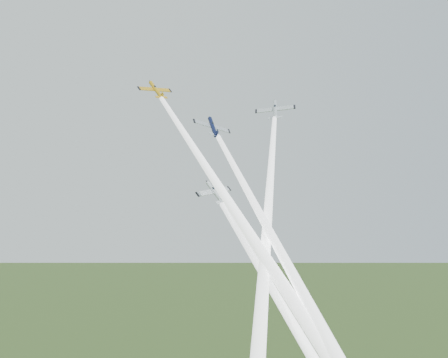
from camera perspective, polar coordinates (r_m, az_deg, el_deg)
plane_yellow at (r=118.79m, az=-6.91°, el=8.96°), size 9.88×8.85×6.58m
smoke_trail_yellow at (r=93.25m, az=0.88°, el=-2.94°), size 22.38×47.11×46.79m
plane_navy at (r=110.80m, az=-1.15°, el=5.31°), size 8.51×8.73×7.84m
smoke_trail_navy at (r=84.47m, az=7.30°, el=-10.14°), size 15.79×53.92×51.04m
plane_silver_right at (r=121.68m, az=5.22°, el=7.02°), size 10.24×9.96×7.60m
smoke_trail_silver_right at (r=92.99m, az=4.39°, el=-4.92°), size 19.43×47.87×46.52m
plane_silver_low at (r=103.46m, az=-0.91°, el=-1.38°), size 9.58×8.01×6.98m
smoke_trail_silver_low at (r=85.11m, az=8.48°, el=-16.70°), size 19.09×45.21×44.09m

